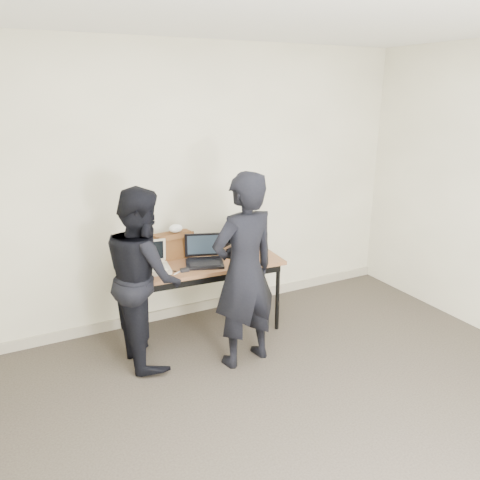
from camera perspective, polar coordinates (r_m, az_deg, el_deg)
room at (r=2.80m, az=13.15°, el=-1.42°), size 4.60×4.60×2.80m
desk at (r=4.41m, az=-4.83°, el=-3.37°), size 1.54×0.74×0.72m
laptop_beige at (r=4.24m, az=-10.79°, el=-2.98°), size 0.35×0.34×0.25m
laptop_center at (r=4.34m, az=-4.41°, el=-2.04°), size 0.43×0.42×0.26m
laptop_right at (r=4.70m, az=0.13°, el=-0.45°), size 0.47×0.46×0.25m
leather_satchel at (r=4.49m, az=-8.10°, el=-0.57°), size 0.38×0.21×0.25m
tissue at (r=4.46m, az=-7.85°, el=1.41°), size 0.14×0.11×0.08m
equipment_box at (r=4.78m, az=1.25°, el=0.14°), size 0.28×0.23×0.16m
power_brick at (r=4.17m, az=-6.77°, el=-3.66°), size 0.08×0.05×0.03m
cables at (r=4.41m, az=-4.30°, el=-2.49°), size 1.15×0.47×0.01m
person_typist at (r=3.85m, az=0.53°, el=-3.85°), size 0.66×0.49×1.66m
person_observer at (r=4.01m, az=-11.69°, el=-4.37°), size 0.59×0.75×1.53m
baseboard at (r=5.08m, az=-4.26°, el=-7.91°), size 4.50×0.03×0.10m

